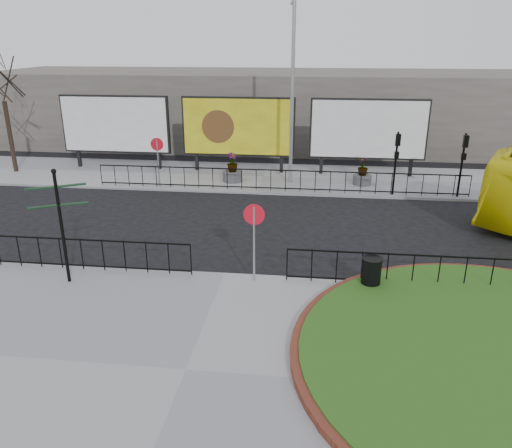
# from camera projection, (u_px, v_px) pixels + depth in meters

# --- Properties ---
(ground) EXTENTS (90.00, 90.00, 0.00)m
(ground) POSITION_uv_depth(u_px,v_px,m) (225.00, 276.00, 15.95)
(ground) COLOR black
(ground) RESTS_ON ground
(pavement_near) EXTENTS (30.00, 10.00, 0.12)m
(pavement_near) POSITION_uv_depth(u_px,v_px,m) (186.00, 372.00, 11.28)
(pavement_near) COLOR gray
(pavement_near) RESTS_ON ground
(pavement_far) EXTENTS (44.00, 6.00, 0.12)m
(pavement_far) POSITION_uv_depth(u_px,v_px,m) (263.00, 177.00, 27.10)
(pavement_far) COLOR gray
(pavement_far) RESTS_ON ground
(railing_near_left) EXTENTS (10.00, 0.10, 1.10)m
(railing_near_left) POSITION_uv_depth(u_px,v_px,m) (40.00, 252.00, 16.10)
(railing_near_left) COLOR black
(railing_near_left) RESTS_ON pavement_near
(railing_near_right) EXTENTS (9.00, 0.10, 1.10)m
(railing_near_right) POSITION_uv_depth(u_px,v_px,m) (439.00, 272.00, 14.72)
(railing_near_right) COLOR black
(railing_near_right) RESTS_ON pavement_near
(railing_far) EXTENTS (18.00, 0.10, 1.10)m
(railing_far) POSITION_uv_depth(u_px,v_px,m) (278.00, 180.00, 24.26)
(railing_far) COLOR black
(railing_far) RESTS_ON pavement_far
(speed_sign_far) EXTENTS (0.64, 0.07, 2.47)m
(speed_sign_far) POSITION_uv_depth(u_px,v_px,m) (157.00, 151.00, 24.59)
(speed_sign_far) COLOR gray
(speed_sign_far) RESTS_ON pavement_far
(speed_sign_near) EXTENTS (0.64, 0.07, 2.47)m
(speed_sign_near) POSITION_uv_depth(u_px,v_px,m) (254.00, 226.00, 14.80)
(speed_sign_near) COLOR gray
(speed_sign_near) RESTS_ON pavement_near
(billboard_left) EXTENTS (6.20, 0.31, 4.10)m
(billboard_left) POSITION_uv_depth(u_px,v_px,m) (115.00, 125.00, 28.05)
(billboard_left) COLOR black
(billboard_left) RESTS_ON pavement_far
(billboard_mid) EXTENTS (6.20, 0.31, 4.10)m
(billboard_mid) POSITION_uv_depth(u_px,v_px,m) (238.00, 127.00, 27.28)
(billboard_mid) COLOR black
(billboard_mid) RESTS_ON pavement_far
(billboard_right) EXTENTS (6.20, 0.31, 4.10)m
(billboard_right) POSITION_uv_depth(u_px,v_px,m) (368.00, 130.00, 26.51)
(billboard_right) COLOR black
(billboard_right) RESTS_ON pavement_far
(lamp_post) EXTENTS (0.74, 0.18, 9.23)m
(lamp_post) POSITION_uv_depth(u_px,v_px,m) (292.00, 89.00, 24.34)
(lamp_post) COLOR gray
(lamp_post) RESTS_ON pavement_far
(signal_pole_a) EXTENTS (0.22, 0.26, 3.00)m
(signal_pole_a) POSITION_uv_depth(u_px,v_px,m) (396.00, 154.00, 23.20)
(signal_pole_a) COLOR black
(signal_pole_a) RESTS_ON pavement_far
(signal_pole_b) EXTENTS (0.22, 0.26, 3.00)m
(signal_pole_b) POSITION_uv_depth(u_px,v_px,m) (463.00, 156.00, 22.87)
(signal_pole_b) COLOR black
(signal_pole_b) RESTS_ON pavement_far
(tree_left) EXTENTS (2.00, 2.00, 7.00)m
(tree_left) POSITION_uv_depth(u_px,v_px,m) (5.00, 108.00, 26.93)
(tree_left) COLOR #2D2119
(tree_left) RESTS_ON pavement_far
(building_backdrop) EXTENTS (40.00, 10.00, 5.00)m
(building_backdrop) POSITION_uv_depth(u_px,v_px,m) (278.00, 108.00, 35.56)
(building_backdrop) COLOR #6A645D
(building_backdrop) RESTS_ON ground
(fingerpost_sign) EXTENTS (1.58, 0.98, 3.56)m
(fingerpost_sign) POSITION_uv_depth(u_px,v_px,m) (60.00, 215.00, 14.62)
(fingerpost_sign) COLOR black
(fingerpost_sign) RESTS_ON pavement_near
(litter_bin) EXTENTS (0.61, 0.61, 1.01)m
(litter_bin) POSITION_uv_depth(u_px,v_px,m) (371.00, 274.00, 14.68)
(litter_bin) COLOR black
(litter_bin) RESTS_ON pavement_near
(planter_a) EXTENTS (1.02, 1.02, 1.51)m
(planter_a) POSITION_uv_depth(u_px,v_px,m) (232.00, 171.00, 25.95)
(planter_a) COLOR #4C4C4F
(planter_a) RESTS_ON pavement_far
(planter_c) EXTENTS (0.94, 0.94, 1.40)m
(planter_c) POSITION_uv_depth(u_px,v_px,m) (362.00, 175.00, 25.41)
(planter_c) COLOR #4C4C4F
(planter_c) RESTS_ON pavement_far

